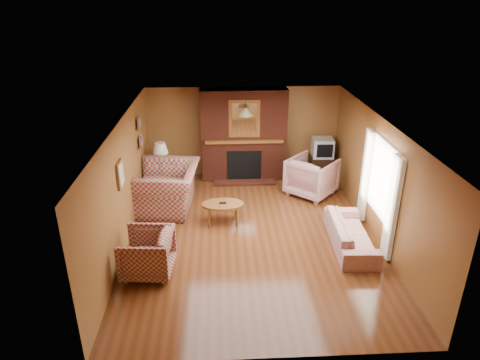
{
  "coord_description": "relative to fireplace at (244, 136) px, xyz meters",
  "views": [
    {
      "loc": [
        -0.65,
        -7.6,
        4.62
      ],
      "look_at": [
        -0.22,
        0.6,
        0.99
      ],
      "focal_mm": 32.0,
      "sensor_mm": 36.0,
      "label": 1
    }
  ],
  "objects": [
    {
      "name": "floral_sofa",
      "position": [
        1.9,
        -3.47,
        -0.91
      ],
      "size": [
        0.8,
        1.87,
        0.54
      ],
      "primitive_type": "imported",
      "rotation": [
        0.0,
        0.0,
        1.52
      ],
      "color": "#BEAE93",
      "rests_on": "floor"
    },
    {
      "name": "table_lamp",
      "position": [
        -2.1,
        -0.53,
        -0.25
      ],
      "size": [
        0.39,
        0.39,
        0.64
      ],
      "color": "silver",
      "rests_on": "side_table"
    },
    {
      "name": "wall_back",
      "position": [
        0.0,
        0.27,
        0.02
      ],
      "size": [
        6.5,
        0.0,
        6.5
      ],
      "primitive_type": "plane",
      "rotation": [
        1.57,
        0.0,
        0.0
      ],
      "color": "brown",
      "rests_on": "floor"
    },
    {
      "name": "bookshelf",
      "position": [
        -2.44,
        -1.08,
        0.48
      ],
      "size": [
        0.09,
        0.55,
        0.71
      ],
      "color": "brown",
      "rests_on": "wall_left"
    },
    {
      "name": "plaid_armchair",
      "position": [
        -1.95,
        -4.17,
        -0.78
      ],
      "size": [
        0.96,
        0.93,
        0.81
      ],
      "primitive_type": "imported",
      "rotation": [
        0.0,
        0.0,
        -1.65
      ],
      "color": "maroon",
      "rests_on": "floor"
    },
    {
      "name": "side_table",
      "position": [
        -2.1,
        -0.53,
        -0.89
      ],
      "size": [
        0.47,
        0.47,
        0.57
      ],
      "primitive_type": "cube",
      "rotation": [
        0.0,
        0.0,
        -0.1
      ],
      "color": "brown",
      "rests_on": "floor"
    },
    {
      "name": "wall_right",
      "position": [
        2.5,
        -2.98,
        0.02
      ],
      "size": [
        0.0,
        6.5,
        6.5
      ],
      "primitive_type": "plane",
      "rotation": [
        1.57,
        0.0,
        -1.57
      ],
      "color": "brown",
      "rests_on": "floor"
    },
    {
      "name": "tv_stand",
      "position": [
        2.05,
        -0.18,
        -0.86
      ],
      "size": [
        0.6,
        0.55,
        0.64
      ],
      "primitive_type": "cube",
      "rotation": [
        0.0,
        0.0,
        -0.02
      ],
      "color": "black",
      "rests_on": "floor"
    },
    {
      "name": "crt_tv",
      "position": [
        2.05,
        -0.19,
        -0.29
      ],
      "size": [
        0.55,
        0.55,
        0.49
      ],
      "color": "#A8ABB0",
      "rests_on": "tv_stand"
    },
    {
      "name": "window_right",
      "position": [
        2.45,
        -3.18,
        -0.06
      ],
      "size": [
        0.1,
        1.85,
        2.0
      ],
      "color": "beige",
      "rests_on": "wall_right"
    },
    {
      "name": "coffee_table",
      "position": [
        -0.59,
        -2.43,
        -0.77
      ],
      "size": [
        0.9,
        0.56,
        0.49
      ],
      "color": "brown",
      "rests_on": "floor"
    },
    {
      "name": "fireplace",
      "position": [
        0.0,
        0.0,
        0.0
      ],
      "size": [
        2.2,
        0.82,
        2.4
      ],
      "color": "#531E12",
      "rests_on": "floor"
    },
    {
      "name": "botanical_print",
      "position": [
        -2.47,
        -3.28,
        0.37
      ],
      "size": [
        0.05,
        0.4,
        0.5
      ],
      "color": "brown",
      "rests_on": "wall_left"
    },
    {
      "name": "pendant_light",
      "position": [
        0.0,
        -0.68,
        0.82
      ],
      "size": [
        0.36,
        0.36,
        0.48
      ],
      "color": "black",
      "rests_on": "ceiling"
    },
    {
      "name": "wall_left",
      "position": [
        -2.5,
        -2.98,
        0.02
      ],
      "size": [
        0.0,
        6.5,
        6.5
      ],
      "primitive_type": "plane",
      "rotation": [
        1.57,
        0.0,
        1.57
      ],
      "color": "brown",
      "rests_on": "floor"
    },
    {
      "name": "plaid_loveseat",
      "position": [
        -1.85,
        -1.68,
        -0.67
      ],
      "size": [
        1.51,
        1.69,
        1.02
      ],
      "primitive_type": "imported",
      "rotation": [
        0.0,
        0.0,
        -1.66
      ],
      "color": "maroon",
      "rests_on": "floor"
    },
    {
      "name": "ceiling",
      "position": [
        0.0,
        -2.98,
        1.22
      ],
      "size": [
        6.5,
        6.5,
        0.0
      ],
      "primitive_type": "plane",
      "rotation": [
        3.14,
        0.0,
        0.0
      ],
      "color": "silver",
      "rests_on": "wall_back"
    },
    {
      "name": "floor",
      "position": [
        0.0,
        -2.98,
        -1.18
      ],
      "size": [
        6.5,
        6.5,
        0.0
      ],
      "primitive_type": "plane",
      "color": "#49270F",
      "rests_on": "ground"
    },
    {
      "name": "wall_front",
      "position": [
        0.0,
        -6.23,
        0.02
      ],
      "size": [
        6.5,
        0.0,
        6.5
      ],
      "primitive_type": "plane",
      "rotation": [
        -1.57,
        0.0,
        0.0
      ],
      "color": "brown",
      "rests_on": "floor"
    },
    {
      "name": "floral_armchair",
      "position": [
        1.61,
        -1.12,
        -0.71
      ],
      "size": [
        1.45,
        1.45,
        0.95
      ],
      "primitive_type": "imported",
      "rotation": [
        0.0,
        0.0,
        2.4
      ],
      "color": "#BEAE93",
      "rests_on": "floor"
    }
  ]
}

